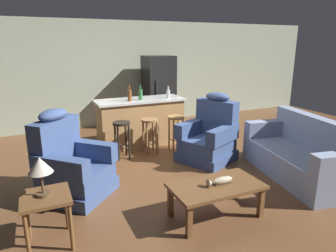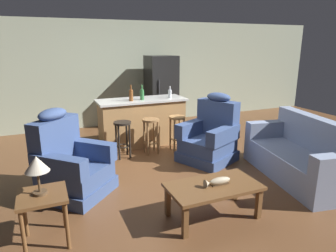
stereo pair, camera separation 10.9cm
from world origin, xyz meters
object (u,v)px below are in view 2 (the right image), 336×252
coffee_table (213,189)px  bottle_short_amber (142,94)px  couch (302,157)px  bottle_wine_dark (170,94)px  end_table (43,203)px  table_lamp (37,166)px  recliner_near_island (210,137)px  bar_stool_middle (151,130)px  recliner_near_lamp (70,165)px  fish_figurine (217,182)px  kitchen_island (142,121)px  bottle_tall_green (131,95)px  bar_stool_left (123,133)px  bar_stool_right (177,127)px  refrigerator (161,91)px

coffee_table → bottle_short_amber: size_ratio=3.69×
couch → bottle_wine_dark: size_ratio=8.16×
end_table → table_lamp: (-0.02, 0.01, 0.41)m
recliner_near_island → end_table: bearing=1.1°
bar_stool_middle → bottle_short_amber: (0.02, 0.55, 0.59)m
table_lamp → bar_stool_middle: bearing=47.0°
recliner_near_island → bar_stool_middle: (-0.87, 0.72, 0.05)m
table_lamp → recliner_near_lamp: bearing=69.7°
fish_figurine → recliner_near_lamp: 2.03m
recliner_near_lamp → recliner_near_island: 2.46m
couch → kitchen_island: size_ratio=1.12×
recliner_near_island → bottle_tall_green: bearing=-73.6°
coffee_table → bar_stool_left: (-0.48, 2.35, 0.11)m
couch → recliner_near_lamp: (-3.36, 0.87, 0.08)m
bar_stool_right → bottle_tall_green: bearing=146.2°
bar_stool_middle → bottle_tall_green: (-0.22, 0.51, 0.60)m
recliner_near_island → bottle_short_amber: 1.65m
fish_figurine → bar_stool_right: bearing=76.6°
table_lamp → kitchen_island: (1.97, 2.71, -0.39)m
couch → bottle_wine_dark: 2.80m
recliner_near_island → bar_stool_right: bearing=-90.8°
table_lamp → bar_stool_right: size_ratio=0.60×
coffee_table → fish_figurine: (0.04, -0.01, 0.10)m
table_lamp → bar_stool_right: 3.27m
bar_stool_left → bar_stool_middle: 0.54m
bottle_wine_dark → recliner_near_lamp: bearing=-144.2°
coffee_table → fish_figurine: fish_figurine is taller
end_table → bottle_wine_dark: bearing=45.7°
table_lamp → bottle_tall_green: size_ratio=1.31×
bottle_short_amber → bottle_wine_dark: (0.59, -0.04, -0.02)m
table_lamp → bar_stool_left: table_lamp is taller
bar_stool_left → refrigerator: refrigerator is taller
table_lamp → refrigerator: size_ratio=0.23×
table_lamp → bar_stool_middle: (1.94, 2.08, -0.40)m
bottle_wine_dark → coffee_table: bearing=-103.2°
end_table → table_lamp: table_lamp is taller
coffee_table → fish_figurine: bearing=-19.8°
recliner_near_island → end_table: (-2.80, -1.38, 0.04)m
fish_figurine → bottle_short_amber: bottle_short_amber is taller
coffee_table → table_lamp: size_ratio=2.68×
bar_stool_left → bottle_tall_green: bottle_tall_green is taller
table_lamp → couch: bearing=2.4°
bottle_short_amber → bottle_wine_dark: bearing=-3.4°
table_lamp → kitchen_island: table_lamp is taller
bar_stool_right → kitchen_island: bearing=129.2°
fish_figurine → bottle_short_amber: bearing=89.3°
recliner_near_island → bar_stool_left: 1.59m
fish_figurine → bar_stool_middle: bearing=89.6°
kitchen_island → bar_stool_left: bearing=-132.4°
bar_stool_left → bottle_wine_dark: (1.16, 0.51, 0.57)m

